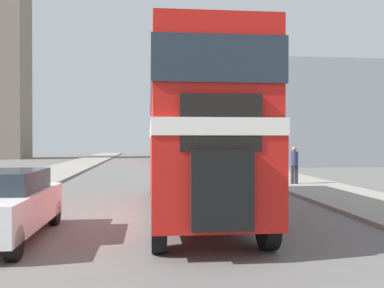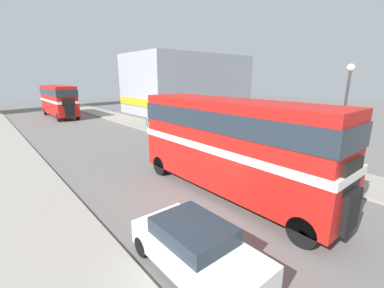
# 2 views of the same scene
# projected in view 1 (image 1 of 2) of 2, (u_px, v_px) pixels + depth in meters

# --- Properties ---
(ground_plane) EXTENTS (120.00, 120.00, 0.00)m
(ground_plane) POSITION_uv_depth(u_px,v_px,m) (170.00, 219.00, 11.66)
(ground_plane) COLOR slate
(double_decker_bus) EXTENTS (2.43, 10.41, 4.44)m
(double_decker_bus) POSITION_uv_depth(u_px,v_px,m) (192.00, 124.00, 12.45)
(double_decker_bus) COLOR red
(double_decker_bus) RESTS_ON ground_plane
(bus_distant) EXTENTS (2.55, 9.71, 4.26)m
(bus_distant) POSITION_uv_depth(u_px,v_px,m) (164.00, 137.00, 43.58)
(bus_distant) COLOR red
(bus_distant) RESTS_ON ground_plane
(pedestrian_walking) EXTENTS (0.35, 0.35, 1.74)m
(pedestrian_walking) POSITION_uv_depth(u_px,v_px,m) (294.00, 163.00, 19.99)
(pedestrian_walking) COLOR #282833
(pedestrian_walking) RESTS_ON sidewalk_right
(bicycle_on_pavement) EXTENTS (0.05, 1.76, 0.78)m
(bicycle_on_pavement) POSITION_uv_depth(u_px,v_px,m) (251.00, 165.00, 29.44)
(bicycle_on_pavement) COLOR black
(bicycle_on_pavement) RESTS_ON sidewalk_right
(shop_building_block) EXTENTS (18.94, 11.07, 8.76)m
(shop_building_block) POSITION_uv_depth(u_px,v_px,m) (363.00, 117.00, 40.01)
(shop_building_block) COLOR #999EA8
(shop_building_block) RESTS_ON ground_plane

